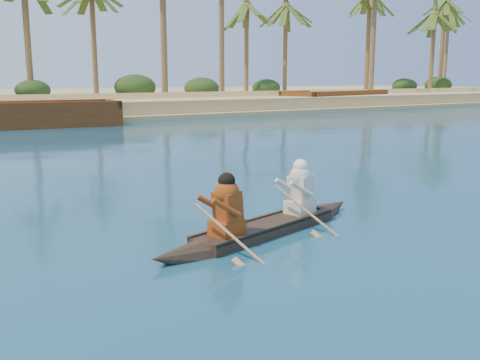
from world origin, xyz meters
TOP-DOWN VIEW (x-y plane):
  - ground at (0.00, 0.00)m, footprint 160.00×160.00m
  - sandy_embankment at (0.00, 46.89)m, footprint 150.00×51.00m
  - palm_grove at (0.00, 35.00)m, footprint 110.00×14.00m
  - shrub_cluster at (0.00, 31.50)m, footprint 100.00×6.00m
  - canoe at (-8.00, -4.00)m, footprint 5.48×2.01m
  - barge_mid at (-7.06, 22.00)m, footprint 11.12×4.69m
  - barge_right at (22.63, 27.00)m, footprint 12.80×6.46m

SIDE VIEW (x-z plane):
  - ground at x=0.00m, z-range 0.00..0.00m
  - canoe at x=-8.00m, z-range -0.46..1.04m
  - sandy_embankment at x=0.00m, z-range -0.22..1.28m
  - barge_mid at x=-7.06m, z-range -0.27..1.53m
  - barge_right at x=22.63m, z-range -0.31..1.73m
  - shrub_cluster at x=0.00m, z-range 0.00..2.40m
  - palm_grove at x=0.00m, z-range 0.00..16.00m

